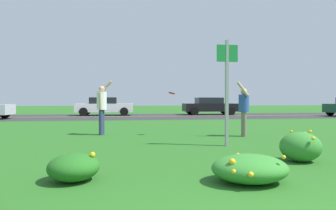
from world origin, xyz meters
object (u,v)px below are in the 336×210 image
(frisbee_red, at_px, (172,93))
(car_white_center_left, at_px, (104,106))
(person_thrower_white_shirt, at_px, (102,105))
(person_catcher_blue_shirt, at_px, (244,108))
(car_black_center_right, at_px, (210,106))
(sign_post_near_path, at_px, (227,82))

(frisbee_red, xyz_separation_m, car_white_center_left, (-3.29, 14.34, -0.70))
(person_thrower_white_shirt, distance_m, car_white_center_left, 13.85)
(frisbee_red, bearing_deg, person_thrower_white_shirt, 167.64)
(person_catcher_blue_shirt, distance_m, frisbee_red, 2.44)
(person_catcher_blue_shirt, height_order, car_white_center_left, person_catcher_blue_shirt)
(car_black_center_right, bearing_deg, car_white_center_left, 180.00)
(car_white_center_left, bearing_deg, frisbee_red, -77.09)
(person_catcher_blue_shirt, height_order, car_black_center_right, person_catcher_blue_shirt)
(sign_post_near_path, xyz_separation_m, car_white_center_left, (-4.35, 16.85, -0.93))
(frisbee_red, xyz_separation_m, car_black_center_right, (5.48, 14.34, -0.70))
(sign_post_near_path, xyz_separation_m, person_thrower_white_shirt, (-3.45, 3.03, -0.64))
(person_thrower_white_shirt, bearing_deg, person_catcher_blue_shirt, -13.28)
(person_thrower_white_shirt, bearing_deg, car_white_center_left, 93.75)
(frisbee_red, height_order, car_black_center_right, frisbee_red)
(frisbee_red, bearing_deg, car_black_center_right, 69.10)
(sign_post_near_path, xyz_separation_m, car_black_center_right, (4.41, 16.85, -0.93))
(car_white_center_left, bearing_deg, person_catcher_blue_shirt, -69.41)
(sign_post_near_path, distance_m, person_catcher_blue_shirt, 2.41)
(sign_post_near_path, relative_size, frisbee_red, 11.80)
(sign_post_near_path, height_order, person_thrower_white_shirt, sign_post_near_path)
(person_thrower_white_shirt, height_order, car_white_center_left, person_thrower_white_shirt)
(person_catcher_blue_shirt, height_order, frisbee_red, person_catcher_blue_shirt)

